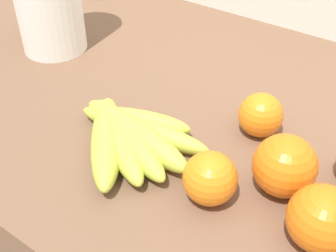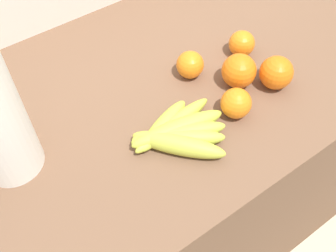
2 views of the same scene
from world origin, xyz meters
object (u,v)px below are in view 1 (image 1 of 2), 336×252
(orange_back_right, at_px, (322,219))
(orange_back_left, at_px, (210,178))
(orange_front, at_px, (261,115))
(orange_right, at_px, (284,166))
(banana_bunch, at_px, (127,134))

(orange_back_right, height_order, orange_back_left, orange_back_right)
(orange_back_right, bearing_deg, orange_front, 135.01)
(orange_right, relative_size, orange_back_right, 1.03)
(banana_bunch, relative_size, orange_back_right, 2.75)
(banana_bunch, height_order, orange_back_left, orange_back_left)
(orange_right, bearing_deg, banana_bunch, -167.25)
(orange_front, bearing_deg, banana_bunch, -135.97)
(orange_back_right, xyz_separation_m, orange_back_left, (-0.13, -0.01, -0.01))
(banana_bunch, distance_m, orange_right, 0.22)
(orange_front, xyz_separation_m, orange_back_left, (0.01, -0.16, 0.00))
(orange_back_left, bearing_deg, orange_front, 92.70)
(orange_back_left, bearing_deg, orange_back_right, 5.73)
(orange_right, xyz_separation_m, orange_back_right, (0.07, -0.05, -0.00))
(orange_front, height_order, orange_back_left, orange_back_left)
(banana_bunch, height_order, orange_right, orange_right)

